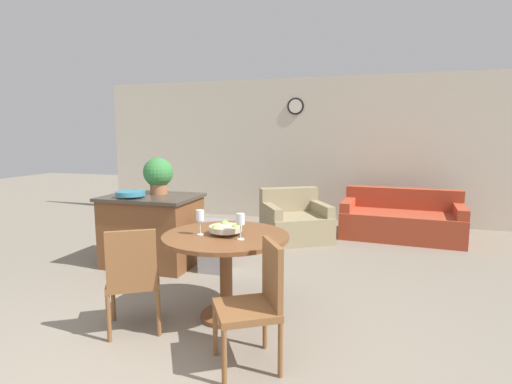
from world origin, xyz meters
name	(u,v)px	position (x,y,z in m)	size (l,w,h in m)	color
wall_back	(296,150)	(0.00, 5.56, 1.35)	(8.00, 0.09, 2.70)	beige
dining_table	(226,254)	(0.22, 1.13, 0.59)	(1.11, 1.11, 0.77)	brown
dining_chair_near_left	(133,275)	(-0.42, 0.66, 0.49)	(0.58, 0.58, 0.90)	brown
dining_chair_near_right	(256,299)	(0.69, 0.49, 0.49)	(0.58, 0.58, 0.90)	brown
fruit_bowl	(226,228)	(0.22, 1.13, 0.82)	(0.29, 0.29, 0.10)	#B7B29E
wine_glass_left	(200,216)	(0.01, 1.06, 0.93)	(0.07, 0.07, 0.22)	silver
wine_glass_right	(241,220)	(0.40, 1.01, 0.93)	(0.07, 0.07, 0.22)	silver
kitchen_island	(152,230)	(-1.21, 2.28, 0.44)	(1.14, 0.85, 0.88)	brown
teal_bowl	(131,194)	(-1.36, 2.08, 0.93)	(0.35, 0.35, 0.08)	teal
potted_plant	(158,174)	(-1.19, 2.44, 1.14)	(0.38, 0.38, 0.47)	#A36642
trash_bin	(215,246)	(-0.36, 2.26, 0.31)	(0.32, 0.30, 0.62)	#9E9EA3
couch	(401,221)	(1.90, 4.59, 0.27)	(1.89, 1.08, 0.76)	#B24228
armchair	(295,222)	(0.29, 4.00, 0.27)	(1.28, 1.27, 0.78)	#998966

